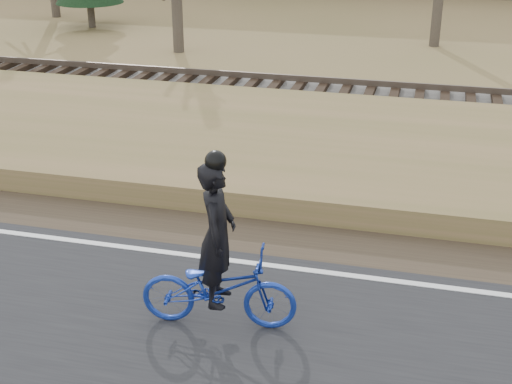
# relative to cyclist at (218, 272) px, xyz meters

# --- Properties ---
(ground) EXTENTS (120.00, 120.00, 0.00)m
(ground) POSITION_rel_cyclist_xyz_m (-3.91, 1.42, -0.82)
(ground) COLOR olive
(ground) RESTS_ON ground
(edge_line) EXTENTS (120.00, 0.12, 0.01)m
(edge_line) POSITION_rel_cyclist_xyz_m (-3.91, 1.62, -0.75)
(edge_line) COLOR silver
(edge_line) RESTS_ON road
(shoulder) EXTENTS (120.00, 1.60, 0.04)m
(shoulder) POSITION_rel_cyclist_xyz_m (-3.91, 2.62, -0.80)
(shoulder) COLOR #473A2B
(shoulder) RESTS_ON ground
(embankment) EXTENTS (120.00, 5.00, 0.44)m
(embankment) POSITION_rel_cyclist_xyz_m (-3.91, 5.62, -0.60)
(embankment) COLOR olive
(embankment) RESTS_ON ground
(ballast) EXTENTS (120.00, 3.00, 0.45)m
(ballast) POSITION_rel_cyclist_xyz_m (-3.91, 9.42, -0.59)
(ballast) COLOR slate
(ballast) RESTS_ON ground
(railroad) EXTENTS (120.00, 2.40, 0.29)m
(railroad) POSITION_rel_cyclist_xyz_m (-3.91, 9.42, -0.29)
(railroad) COLOR black
(railroad) RESTS_ON ballast
(cyclist) EXTENTS (2.06, 0.94, 2.39)m
(cyclist) POSITION_rel_cyclist_xyz_m (0.00, 0.00, 0.00)
(cyclist) COLOR navy
(cyclist) RESTS_ON road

